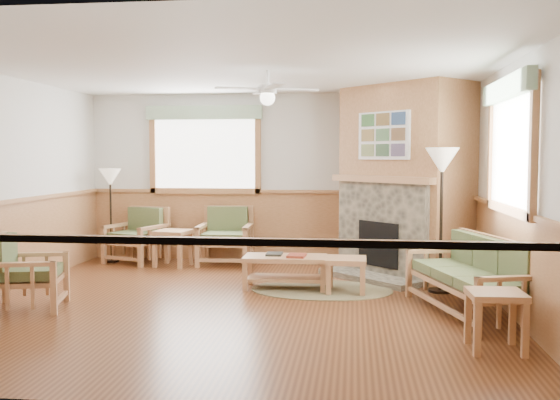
# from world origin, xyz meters

# --- Properties ---
(floor) EXTENTS (6.00, 6.00, 0.01)m
(floor) POSITION_xyz_m (0.00, 0.00, -0.01)
(floor) COLOR brown
(floor) RESTS_ON ground
(ceiling) EXTENTS (6.00, 6.00, 0.01)m
(ceiling) POSITION_xyz_m (0.00, 0.00, 2.70)
(ceiling) COLOR white
(ceiling) RESTS_ON floor
(wall_back) EXTENTS (6.00, 0.02, 2.70)m
(wall_back) POSITION_xyz_m (0.00, 3.00, 1.35)
(wall_back) COLOR silver
(wall_back) RESTS_ON floor
(wall_front) EXTENTS (6.00, 0.02, 2.70)m
(wall_front) POSITION_xyz_m (0.00, -3.00, 1.35)
(wall_front) COLOR silver
(wall_front) RESTS_ON floor
(wall_right) EXTENTS (0.02, 6.00, 2.70)m
(wall_right) POSITION_xyz_m (3.00, 0.00, 1.35)
(wall_right) COLOR silver
(wall_right) RESTS_ON floor
(wainscot) EXTENTS (6.00, 6.00, 1.10)m
(wainscot) POSITION_xyz_m (0.00, 0.00, 0.55)
(wainscot) COLOR #AB7446
(wainscot) RESTS_ON floor
(fireplace) EXTENTS (3.11, 3.11, 2.70)m
(fireplace) POSITION_xyz_m (2.05, 2.05, 1.35)
(fireplace) COLOR #AB7446
(fireplace) RESTS_ON floor
(window_back) EXTENTS (1.90, 0.16, 1.50)m
(window_back) POSITION_xyz_m (-1.10, 2.96, 2.53)
(window_back) COLOR white
(window_back) RESTS_ON wall_back
(window_right) EXTENTS (0.16, 1.90, 1.50)m
(window_right) POSITION_xyz_m (2.96, -0.20, 2.53)
(window_right) COLOR white
(window_right) RESTS_ON wall_right
(ceiling_fan) EXTENTS (1.59, 1.59, 0.36)m
(ceiling_fan) POSITION_xyz_m (0.30, 0.30, 2.66)
(ceiling_fan) COLOR white
(ceiling_fan) RESTS_ON ceiling
(sofa) EXTENTS (1.93, 1.21, 0.82)m
(sofa) POSITION_xyz_m (2.55, -0.18, 0.41)
(sofa) COLOR tan
(sofa) RESTS_ON floor
(armchair_back_left) EXTENTS (0.98, 0.98, 0.87)m
(armchair_back_left) POSITION_xyz_m (-2.14, 2.55, 0.44)
(armchair_back_left) COLOR tan
(armchair_back_left) RESTS_ON floor
(armchair_back_right) EXTENTS (0.83, 0.83, 0.90)m
(armchair_back_right) POSITION_xyz_m (-0.69, 2.55, 0.45)
(armchair_back_right) COLOR tan
(armchair_back_right) RESTS_ON floor
(armchair_left) EXTENTS (0.91, 0.91, 0.84)m
(armchair_left) POSITION_xyz_m (-2.26, -0.56, 0.42)
(armchair_left) COLOR tan
(armchair_left) RESTS_ON floor
(coffee_table) EXTENTS (1.06, 0.54, 0.42)m
(coffee_table) POSITION_xyz_m (0.45, 0.86, 0.21)
(coffee_table) COLOR tan
(coffee_table) RESTS_ON floor
(end_table_chairs) EXTENTS (0.57, 0.56, 0.56)m
(end_table_chairs) POSITION_xyz_m (-1.45, 2.28, 0.28)
(end_table_chairs) COLOR tan
(end_table_chairs) RESTS_ON floor
(end_table_sofa) EXTENTS (0.48, 0.46, 0.52)m
(end_table_sofa) POSITION_xyz_m (2.55, -1.48, 0.26)
(end_table_sofa) COLOR tan
(end_table_sofa) RESTS_ON floor
(footstool) EXTENTS (0.51, 0.51, 0.43)m
(footstool) POSITION_xyz_m (1.23, 0.72, 0.22)
(footstool) COLOR tan
(footstool) RESTS_ON floor
(braided_rug) EXTENTS (2.34, 2.34, 0.01)m
(braided_rug) POSITION_xyz_m (0.92, 0.80, 0.01)
(braided_rug) COLOR brown
(braided_rug) RESTS_ON floor
(floor_lamp_left) EXTENTS (0.44, 0.44, 1.51)m
(floor_lamp_left) POSITION_xyz_m (-2.55, 2.55, 0.75)
(floor_lamp_left) COLOR black
(floor_lamp_left) RESTS_ON floor
(floor_lamp_right) EXTENTS (0.50, 0.50, 1.81)m
(floor_lamp_right) POSITION_xyz_m (2.39, 0.87, 0.91)
(floor_lamp_right) COLOR black
(floor_lamp_right) RESTS_ON floor
(book_red) EXTENTS (0.24, 0.31, 0.03)m
(book_red) POSITION_xyz_m (0.60, 0.81, 0.45)
(book_red) COLOR maroon
(book_red) RESTS_ON coffee_table
(book_dark) EXTENTS (0.20, 0.27, 0.03)m
(book_dark) POSITION_xyz_m (0.30, 0.93, 0.45)
(book_dark) COLOR black
(book_dark) RESTS_ON coffee_table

